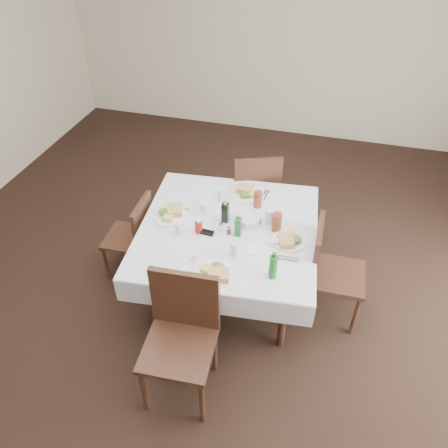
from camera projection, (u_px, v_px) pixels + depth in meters
name	position (u px, v px, depth m)	size (l,w,h in m)	color
ground_plane	(205.00, 301.00, 4.04)	(7.00, 7.00, 0.00)	black
room_shell	(199.00, 134.00, 2.95)	(6.04, 7.04, 2.80)	beige
dining_table	(228.00, 234.00, 3.71)	(1.61, 1.61, 0.76)	black
chair_north	(255.00, 189.00, 4.45)	(0.61, 0.61, 0.98)	black
chair_south	(182.00, 330.00, 3.07)	(0.52, 0.52, 1.04)	black
chair_east	(328.00, 267.00, 3.62)	(0.45, 0.45, 0.95)	black
chair_west	(135.00, 233.00, 4.03)	(0.42, 0.42, 0.85)	black
meal_north	(247.00, 193.00, 4.01)	(0.29, 0.29, 0.06)	white
meal_south	(216.00, 273.00, 3.22)	(0.30, 0.30, 0.06)	white
meal_east	(289.00, 240.00, 3.51)	(0.28, 0.28, 0.06)	white
meal_west	(171.00, 214.00, 3.77)	(0.30, 0.30, 0.07)	white
side_plate_a	(205.00, 199.00, 3.96)	(0.14, 0.14, 0.01)	white
side_plate_b	(255.00, 249.00, 3.45)	(0.15, 0.15, 0.01)	white
water_n	(221.00, 195.00, 3.92)	(0.07, 0.07, 0.13)	silver
water_s	(235.00, 249.00, 3.36)	(0.07, 0.07, 0.13)	silver
water_e	(270.00, 217.00, 3.67)	(0.07, 0.07, 0.14)	silver
water_w	(179.00, 228.00, 3.57)	(0.06, 0.06, 0.12)	silver
iced_tea_a	(258.00, 199.00, 3.84)	(0.07, 0.07, 0.15)	brown
iced_tea_b	(277.00, 222.00, 3.59)	(0.08, 0.08, 0.17)	brown
bread_basket	(249.00, 220.00, 3.68)	(0.21, 0.21, 0.07)	silver
oil_cruet_dark	(225.00, 212.00, 3.67)	(0.06, 0.06, 0.23)	black
oil_cruet_green	(238.00, 226.00, 3.53)	(0.05, 0.05, 0.22)	#176E23
ketchup_bottle	(199.00, 226.00, 3.58)	(0.06, 0.06, 0.13)	#A81716
salt_shaker	(221.00, 227.00, 3.61)	(0.04, 0.04, 0.08)	white
pepper_shaker	(229.00, 231.00, 3.58)	(0.03, 0.03, 0.07)	#3F3120
coffee_mug	(204.00, 207.00, 3.82)	(0.12, 0.12, 0.09)	white
sunglasses	(206.00, 232.00, 3.60)	(0.14, 0.05, 0.03)	black
green_bottle	(273.00, 267.00, 3.16)	(0.06, 0.06, 0.24)	#176E23
sugar_caddy	(274.00, 242.00, 3.49)	(0.10, 0.08, 0.04)	white
cutlery_n	(265.00, 195.00, 4.02)	(0.06, 0.17, 0.01)	silver
cutlery_s	(189.00, 264.00, 3.32)	(0.09, 0.19, 0.01)	silver
cutlery_e	(285.00, 258.00, 3.37)	(0.21, 0.06, 0.01)	silver
cutlery_w	(180.00, 208.00, 3.87)	(0.18, 0.09, 0.01)	silver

